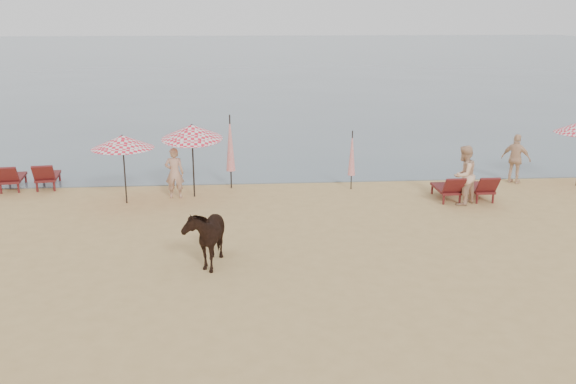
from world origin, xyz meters
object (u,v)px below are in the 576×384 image
at_px(beachgoer_left, 175,173).
at_px(umbrella_open_left_a, 122,142).
at_px(lounger_cluster_right, 465,188).
at_px(umbrella_closed_right, 352,153).
at_px(beachgoer_right_a, 464,175).
at_px(umbrella_open_left_b, 192,132).
at_px(cow, 206,235).
at_px(beachgoer_right_b, 516,159).
at_px(umbrella_closed_left, 230,143).

bearing_deg(beachgoer_left, umbrella_open_left_a, 18.96).
bearing_deg(lounger_cluster_right, umbrella_closed_right, 154.28).
bearing_deg(beachgoer_right_a, umbrella_open_left_a, -44.60).
bearing_deg(umbrella_open_left_b, lounger_cluster_right, 9.79).
bearing_deg(lounger_cluster_right, umbrella_open_left_b, 172.50).
relative_size(umbrella_open_left_a, umbrella_closed_right, 1.09).
distance_m(umbrella_closed_right, beachgoer_left, 6.05).
bearing_deg(beachgoer_right_a, cow, -10.45).
bearing_deg(beachgoer_right_b, beachgoer_left, 46.61).
relative_size(cow, beachgoer_right_b, 1.00).
relative_size(umbrella_open_left_a, cow, 1.26).
height_order(beachgoer_right_a, beachgoer_right_b, beachgoer_right_a).
bearing_deg(umbrella_open_left_a, beachgoer_right_b, -17.96).
xyz_separation_m(beachgoer_left, beachgoer_right_a, (9.25, -1.42, 0.11)).
xyz_separation_m(umbrella_closed_right, beachgoer_right_b, (6.01, 0.38, -0.38)).
height_order(umbrella_closed_right, beachgoer_right_a, umbrella_closed_right).
bearing_deg(umbrella_closed_left, umbrella_open_left_a, -155.25).
relative_size(umbrella_open_left_b, umbrella_closed_left, 0.98).
bearing_deg(lounger_cluster_right, beachgoer_right_b, 38.24).
relative_size(umbrella_closed_right, cow, 1.16).
height_order(umbrella_closed_left, beachgoer_right_a, umbrella_closed_left).
distance_m(umbrella_open_left_b, beachgoer_left, 1.49).
height_order(umbrella_closed_right, cow, umbrella_closed_right).
bearing_deg(beachgoer_left, umbrella_open_left_b, -169.07).
height_order(lounger_cluster_right, beachgoer_left, beachgoer_left).
relative_size(umbrella_closed_left, beachgoer_left, 1.52).
bearing_deg(cow, umbrella_open_left_a, 125.49).
height_order(umbrella_open_left_b, umbrella_closed_right, umbrella_open_left_b).
distance_m(umbrella_open_left_b, beachgoer_right_a, 8.86).
height_order(lounger_cluster_right, umbrella_closed_left, umbrella_closed_left).
distance_m(beachgoer_left, beachgoer_right_a, 9.36).
bearing_deg(lounger_cluster_right, beachgoer_left, 173.57).
height_order(lounger_cluster_right, beachgoer_right_b, beachgoer_right_b).
bearing_deg(umbrella_closed_right, umbrella_open_left_a, -171.63).
distance_m(umbrella_open_left_a, cow, 6.21).
bearing_deg(umbrella_open_left_b, umbrella_closed_left, 55.42).
xyz_separation_m(umbrella_closed_left, beachgoer_right_a, (7.41, -2.49, -0.64)).
relative_size(umbrella_open_left_a, umbrella_open_left_b, 0.88).
bearing_deg(umbrella_open_left_b, beachgoer_right_a, 7.04).
xyz_separation_m(lounger_cluster_right, umbrella_closed_right, (-3.46, 1.65, 0.84)).
distance_m(lounger_cluster_right, cow, 9.51).
height_order(beachgoer_left, beachgoer_right_b, beachgoer_right_b).
xyz_separation_m(umbrella_open_left_b, beachgoer_left, (-0.62, -0.10, -1.35)).
distance_m(umbrella_open_left_b, umbrella_closed_right, 5.49).
bearing_deg(beachgoer_right_b, lounger_cluster_right, 80.32).
xyz_separation_m(umbrella_open_left_a, umbrella_open_left_b, (2.14, 0.58, 0.18)).
bearing_deg(umbrella_closed_right, beachgoer_right_b, 3.63).
xyz_separation_m(cow, beachgoer_right_b, (10.73, 6.87, 0.14)).
xyz_separation_m(lounger_cluster_right, cow, (-8.18, -4.84, 0.32)).
relative_size(lounger_cluster_right, beachgoer_right_b, 0.99).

